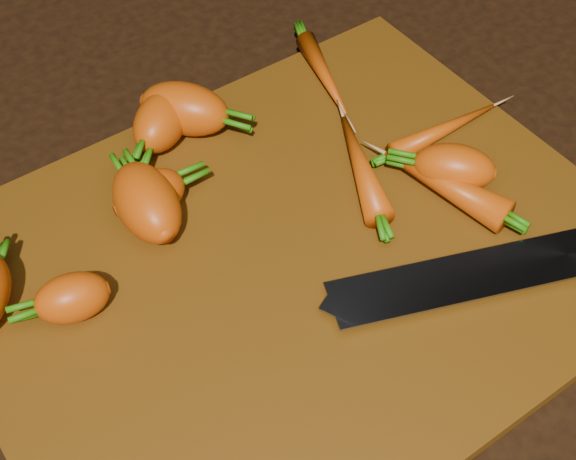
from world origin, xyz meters
TOP-DOWN VIEW (x-y plane):
  - ground at (0.00, 0.00)m, footprint 2.00×2.00m
  - cutting_board at (0.00, 0.00)m, footprint 0.50×0.40m
  - carrot_1 at (-0.16, 0.05)m, footprint 0.06×0.05m
  - carrot_2 at (0.00, 0.17)m, footprint 0.09×0.09m
  - carrot_3 at (-0.08, 0.09)m, footprint 0.06×0.09m
  - carrot_4 at (-0.02, 0.17)m, footprint 0.08×0.08m
  - carrot_5 at (-0.07, 0.10)m, footprint 0.06×0.04m
  - carrot_6 at (0.15, -0.02)m, footprint 0.07×0.08m
  - carrot_7 at (0.09, 0.04)m, footprint 0.07×0.12m
  - carrot_8 at (0.18, 0.03)m, footprint 0.11×0.02m
  - carrot_9 at (0.13, -0.02)m, footprint 0.06×0.12m
  - carrot_10 at (0.14, 0.15)m, footprint 0.05×0.11m
  - knife at (0.12, -0.11)m, footprint 0.37×0.17m

SIDE VIEW (x-z plane):
  - ground at x=0.00m, z-range -0.01..0.00m
  - cutting_board at x=0.00m, z-range 0.00..0.01m
  - knife at x=0.12m, z-range 0.01..0.03m
  - carrot_8 at x=0.18m, z-range 0.01..0.03m
  - carrot_10 at x=0.14m, z-range 0.01..0.03m
  - carrot_7 at x=0.09m, z-range 0.01..0.04m
  - carrot_9 at x=0.13m, z-range 0.01..0.04m
  - carrot_1 at x=-0.16m, z-range 0.01..0.05m
  - carrot_5 at x=-0.07m, z-range 0.01..0.05m
  - carrot_6 at x=0.15m, z-range 0.01..0.05m
  - carrot_4 at x=-0.02m, z-range 0.01..0.05m
  - carrot_2 at x=0.00m, z-range 0.01..0.06m
  - carrot_3 at x=-0.08m, z-range 0.01..0.06m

